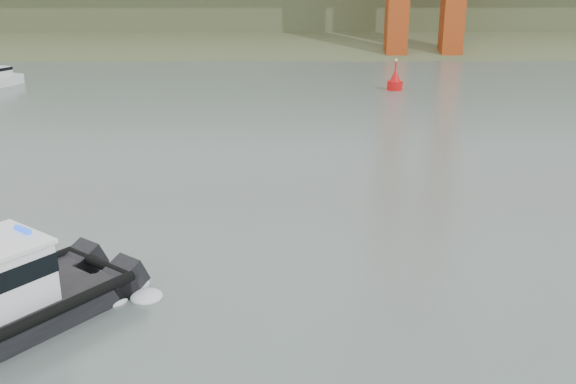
# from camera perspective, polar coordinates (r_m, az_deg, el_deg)

# --- Properties ---
(ground) EXTENTS (400.00, 400.00, 0.00)m
(ground) POSITION_cam_1_polar(r_m,az_deg,el_deg) (23.19, -3.30, -13.02)
(ground) COLOR #576761
(ground) RESTS_ON ground
(nav_buoy) EXTENTS (1.67, 1.67, 3.48)m
(nav_buoy) POSITION_cam_1_polar(r_m,az_deg,el_deg) (70.47, 9.49, 9.68)
(nav_buoy) COLOR red
(nav_buoy) RESTS_ON ground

